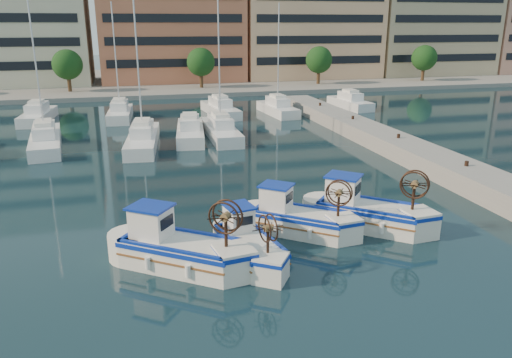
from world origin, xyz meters
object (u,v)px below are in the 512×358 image
at_px(fishing_boat_a, 178,247).
at_px(fishing_boat_c, 297,217).
at_px(fishing_boat_b, 248,243).
at_px(fishing_boat_d, 365,210).

xyz_separation_m(fishing_boat_a, fishing_boat_c, (5.79, 2.09, -0.09)).
distance_m(fishing_boat_a, fishing_boat_b, 2.93).
height_order(fishing_boat_a, fishing_boat_b, fishing_boat_a).
bearing_deg(fishing_boat_d, fishing_boat_c, 127.83).
bearing_deg(fishing_boat_c, fishing_boat_b, 165.06).
bearing_deg(fishing_boat_d, fishing_boat_a, 142.70).
xyz_separation_m(fishing_boat_b, fishing_boat_c, (2.86, 2.10, 0.06)).
bearing_deg(fishing_boat_a, fishing_boat_b, -53.80).
relative_size(fishing_boat_b, fishing_boat_d, 0.87).
bearing_deg(fishing_boat_b, fishing_boat_d, 6.13).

